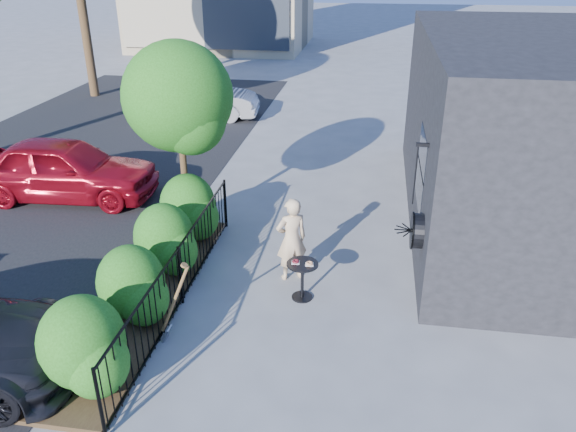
% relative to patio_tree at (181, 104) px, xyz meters
% --- Properties ---
extents(ground, '(120.00, 120.00, 0.00)m').
position_rel_patio_tree_xyz_m(ground, '(2.24, -2.76, -2.76)').
color(ground, gray).
rests_on(ground, ground).
extents(shop_building, '(6.22, 9.00, 4.00)m').
position_rel_patio_tree_xyz_m(shop_building, '(7.73, 1.74, -0.76)').
color(shop_building, black).
rests_on(shop_building, ground).
extents(fence, '(0.05, 6.05, 1.10)m').
position_rel_patio_tree_xyz_m(fence, '(0.74, -2.76, -2.20)').
color(fence, black).
rests_on(fence, ground).
extents(planting_bed, '(1.30, 6.00, 0.08)m').
position_rel_patio_tree_xyz_m(planting_bed, '(0.04, -2.76, -2.72)').
color(planting_bed, '#382616').
rests_on(planting_bed, ground).
extents(shrubs, '(1.10, 5.60, 1.24)m').
position_rel_patio_tree_xyz_m(shrubs, '(0.14, -2.66, -2.06)').
color(shrubs, '#225613').
rests_on(shrubs, ground).
extents(patio_tree, '(2.20, 2.20, 3.94)m').
position_rel_patio_tree_xyz_m(patio_tree, '(0.00, 0.00, 0.00)').
color(patio_tree, '#3F2B19').
rests_on(patio_tree, ground).
extents(cafe_table, '(0.55, 0.55, 0.74)m').
position_rel_patio_tree_xyz_m(cafe_table, '(2.76, -2.29, -2.28)').
color(cafe_table, black).
rests_on(cafe_table, ground).
extents(woman, '(0.69, 0.61, 1.60)m').
position_rel_patio_tree_xyz_m(woman, '(2.47, -1.64, -1.96)').
color(woman, '#D6B38A').
rests_on(woman, ground).
extents(shovel, '(0.54, 0.19, 1.44)m').
position_rel_patio_tree_xyz_m(shovel, '(0.98, -3.77, -2.13)').
color(shovel, brown).
rests_on(shovel, ground).
extents(car_red, '(4.50, 2.01, 1.50)m').
position_rel_patio_tree_xyz_m(car_red, '(-3.49, 1.18, -2.01)').
color(car_red, maroon).
rests_on(car_red, ground).
extents(car_silver, '(4.34, 1.85, 1.39)m').
position_rel_patio_tree_xyz_m(car_silver, '(-2.45, 8.69, -2.07)').
color(car_silver, '#ADADB2').
rests_on(car_silver, ground).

